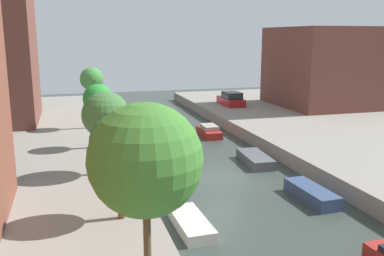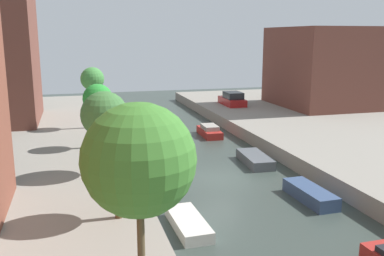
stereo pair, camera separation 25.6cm
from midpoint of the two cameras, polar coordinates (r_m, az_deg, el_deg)
ground_plane at (r=25.60m, az=3.88°, el=-6.73°), size 84.00×84.00×0.00m
low_block_right at (r=47.85m, az=17.74°, el=7.78°), size 10.00×10.60×8.19m
street_tree_0 at (r=10.99m, az=-6.44°, el=-4.32°), size 2.98×2.98×5.68m
street_tree_1 at (r=17.11m, az=-9.67°, el=-2.05°), size 2.35×2.35×4.34m
street_tree_2 at (r=22.99m, az=-11.29°, el=1.70°), size 2.50×2.50×4.47m
street_tree_3 at (r=28.70m, az=-12.21°, el=3.71°), size 1.95×1.95×4.25m
street_tree_4 at (r=35.02m, az=-12.94°, el=6.19°), size 1.86×1.86×4.88m
parked_car at (r=46.28m, az=5.57°, el=3.80°), size 1.94×4.25×1.44m
moored_boat_left_2 at (r=19.18m, az=-0.12°, el=-12.59°), size 1.37×3.50×0.50m
moored_boat_left_3 at (r=26.56m, az=-4.85°, el=-5.23°), size 1.58×3.07×0.84m
moored_boat_right_2 at (r=23.02m, az=15.79°, el=-8.48°), size 1.31×3.60×0.69m
moored_boat_right_3 at (r=28.65m, az=8.65°, el=-4.14°), size 1.73×3.77×0.61m
moored_boat_right_4 at (r=36.12m, az=2.56°, el=-0.45°), size 1.48×3.59×0.95m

